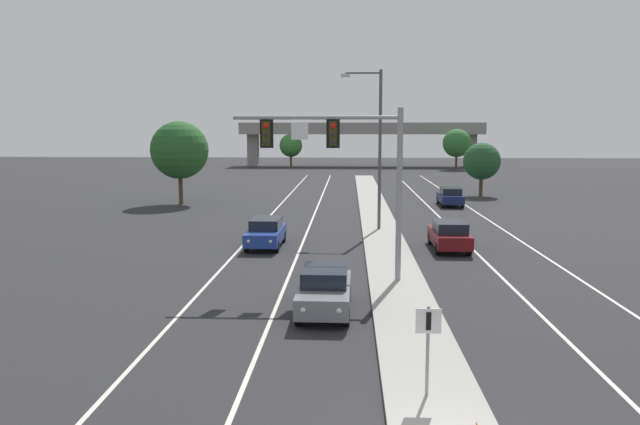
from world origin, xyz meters
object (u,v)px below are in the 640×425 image
Objects in this scene: tree_far_left_c at (179,150)px; car_oncoming_blue at (266,232)px; tree_far_right_c at (482,161)px; street_lamp_median at (376,140)px; overhead_signal_mast at (346,157)px; tree_far_right_a at (457,143)px; median_sign_post at (428,338)px; tree_far_left_a at (291,146)px; car_receding_navy at (450,196)px; car_oncoming_grey at (325,289)px; car_receding_darkred at (449,235)px.

car_oncoming_blue is at bearing -62.00° from tree_far_left_c.
car_oncoming_blue is 0.86× the size of tree_far_right_c.
overhead_signal_mast is at bearing -97.90° from street_lamp_median.
median_sign_post is at bearing -100.26° from tree_far_right_a.
tree_far_left_c is (-4.54, -52.99, 0.98)m from tree_far_left_a.
car_receding_navy is at bearing -100.40° from tree_far_right_a.
tree_far_left_a is at bearing 109.43° from car_receding_navy.
street_lamp_median reaches higher than car_oncoming_blue.
street_lamp_median is 1.52× the size of tree_far_right_a.
car_oncoming_blue is at bearing -123.10° from tree_far_right_c.
car_oncoming_blue is at bearing 108.77° from median_sign_post.
car_oncoming_grey and car_receding_navy have the same top height.
tree_far_left_a reaches higher than car_receding_darkred.
car_receding_navy is at bearing 71.75° from overhead_signal_mast.
tree_far_left_a is (-18.71, 53.02, 2.89)m from car_receding_navy.
tree_far_left_a is at bearing 102.13° from car_receding_darkred.
car_oncoming_blue is (-6.47, 19.04, -0.77)m from median_sign_post.
tree_far_right_a is (8.72, 47.54, 3.46)m from car_receding_navy.
tree_far_left_c reaches higher than car_receding_darkred.
street_lamp_median is 1.39× the size of tree_far_left_c.
tree_far_left_a is 53.20m from tree_far_left_c.
car_receding_darkred is at bearing -100.12° from tree_far_right_a.
car_receding_navy is at bearing 72.88° from car_oncoming_grey.
overhead_signal_mast is at bearing -60.15° from car_oncoming_blue.
tree_far_left_c is (-16.51, 37.91, 3.11)m from median_sign_post.
car_receding_darkred is 0.62× the size of tree_far_left_c.
median_sign_post is 0.49× the size of car_oncoming_grey.
tree_far_left_c is at bearing -163.85° from tree_far_right_c.
street_lamp_median is 2.23× the size of car_oncoming_grey.
median_sign_post is 0.49× the size of car_oncoming_blue.
median_sign_post is at bearing -103.51° from tree_far_right_c.
car_oncoming_grey is (-2.55, -17.49, -4.97)m from street_lamp_median.
median_sign_post is at bearing -69.03° from car_oncoming_grey.
car_oncoming_grey is 0.79× the size of tree_far_left_a.
overhead_signal_mast is 1.60× the size of car_oncoming_blue.
overhead_signal_mast reaches higher than tree_far_left_a.
car_oncoming_blue is 32.15m from tree_far_right_c.
tree_far_left_a is at bearing 94.37° from car_oncoming_blue.
tree_far_left_c reaches higher than car_receding_navy.
tree_far_right_a reaches higher than median_sign_post.
car_receding_navy is at bearing 79.91° from median_sign_post.
tree_far_right_a is 39.80m from tree_far_right_c.
median_sign_post is 38.49m from car_receding_navy.
car_oncoming_grey is 0.62× the size of tree_far_left_c.
tree_far_right_c is (4.28, 8.00, 2.57)m from car_receding_navy.
tree_far_right_c is at bearing 62.23° from street_lamp_median.
overhead_signal_mast reaches higher than car_receding_navy.
tree_far_right_a is at bearing 76.72° from overhead_signal_mast.
car_oncoming_blue is 70.01m from tree_far_right_a.
tree_far_right_a is (11.91, 66.74, 3.46)m from car_receding_darkred.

